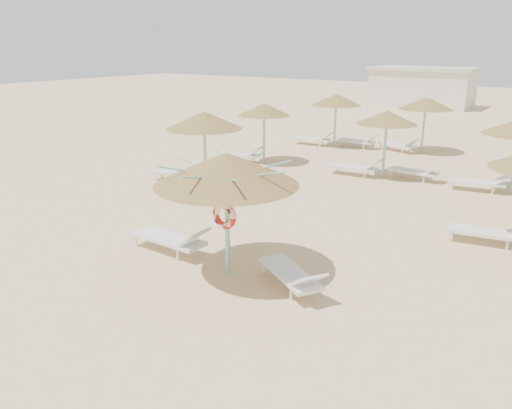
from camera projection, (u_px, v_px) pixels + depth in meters
The scene contains 6 objects.
ground at pixel (233, 269), 11.78m from camera, with size 120.00×120.00×0.00m, color #DDBC87.
main_palapa at pixel (226, 169), 10.82m from camera, with size 3.19×3.19×2.86m.
lounger_main_a at pixel (172, 238), 12.61m from camera, with size 2.30×0.76×0.83m.
lounger_main_b at pixel (293, 274), 10.72m from camera, with size 2.07×1.63×0.75m.
palapa_field at pixel (393, 119), 19.52m from camera, with size 15.06×13.15×2.72m.
service_hut at pixel (422, 87), 42.09m from camera, with size 8.40×4.40×3.25m.
Camera 1 is at (6.45, -8.60, 5.08)m, focal length 35.00 mm.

